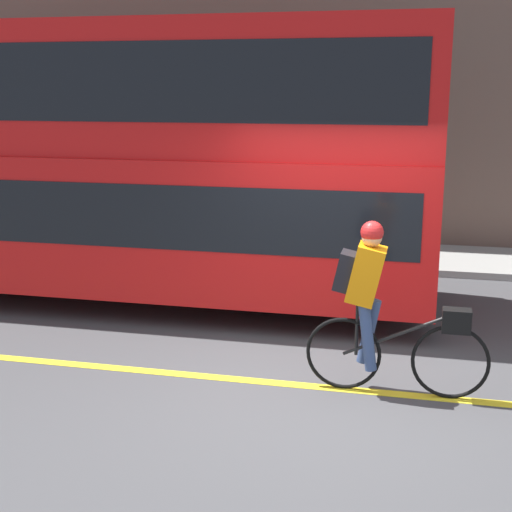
{
  "coord_description": "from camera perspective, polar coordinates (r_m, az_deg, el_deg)",
  "views": [
    {
      "loc": [
        0.8,
        -6.26,
        2.87
      ],
      "look_at": [
        -0.93,
        1.31,
        1.01
      ],
      "focal_mm": 50.0,
      "sensor_mm": 36.0,
      "label": 1
    }
  ],
  "objects": [
    {
      "name": "road_center_line",
      "position": [
        7.1,
        5.43,
        -10.41
      ],
      "size": [
        50.0,
        0.14,
        0.01
      ],
      "primitive_type": "cube",
      "color": "yellow",
      "rests_on": "ground_plane"
    },
    {
      "name": "bus",
      "position": [
        10.12,
        -15.16,
        8.21
      ],
      "size": [
        9.99,
        2.46,
        3.63
      ],
      "color": "black",
      "rests_on": "ground_plane"
    },
    {
      "name": "ground_plane",
      "position": [
        6.93,
        5.22,
        -11.05
      ],
      "size": [
        80.0,
        80.0,
        0.0
      ],
      "primitive_type": "plane",
      "color": "#424244"
    },
    {
      "name": "cyclist_on_bike",
      "position": [
        6.77,
        9.84,
        -3.71
      ],
      "size": [
        1.72,
        0.32,
        1.67
      ],
      "color": "black",
      "rests_on": "ground_plane"
    },
    {
      "name": "sidewalk_curb",
      "position": [
        12.23,
        8.81,
        0.01
      ],
      "size": [
        60.0,
        1.9,
        0.11
      ],
      "color": "gray",
      "rests_on": "ground_plane"
    }
  ]
}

